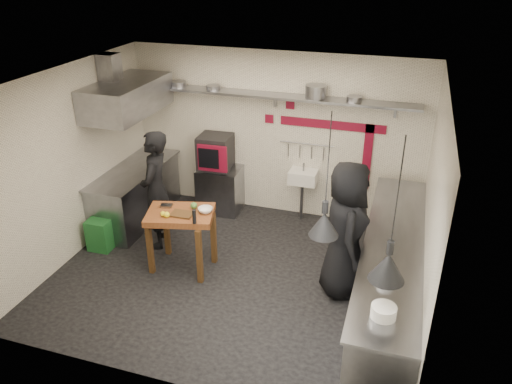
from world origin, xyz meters
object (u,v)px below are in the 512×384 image
(chef_right, at_px, (346,230))
(oven_stand, at_px, (221,188))
(chef_left, at_px, (156,190))
(combi_oven, at_px, (215,152))
(prep_table, at_px, (182,240))
(green_bin, at_px, (101,234))

(chef_right, bearing_deg, oven_stand, 40.13)
(oven_stand, xyz_separation_m, chef_left, (-0.50, -1.38, 0.53))
(combi_oven, xyz_separation_m, prep_table, (0.21, -1.88, -0.63))
(oven_stand, distance_m, chef_left, 1.56)
(green_bin, relative_size, prep_table, 0.54)
(oven_stand, relative_size, green_bin, 1.60)
(combi_oven, height_order, chef_right, chef_right)
(combi_oven, relative_size, prep_table, 0.63)
(green_bin, xyz_separation_m, chef_left, (0.80, 0.39, 0.68))
(chef_left, bearing_deg, oven_stand, 149.49)
(combi_oven, bearing_deg, prep_table, -86.08)
(prep_table, distance_m, chef_right, 2.34)
(green_bin, bearing_deg, oven_stand, 53.73)
(chef_left, height_order, chef_right, chef_right)
(combi_oven, xyz_separation_m, green_bin, (-1.23, -1.77, -0.84))
(combi_oven, xyz_separation_m, chef_left, (-0.42, -1.38, -0.16))
(oven_stand, relative_size, chef_left, 0.43)
(prep_table, bearing_deg, chef_right, -10.38)
(green_bin, height_order, chef_left, chef_left)
(chef_right, bearing_deg, chef_left, 68.90)
(combi_oven, relative_size, chef_right, 0.31)
(prep_table, relative_size, chef_left, 0.49)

